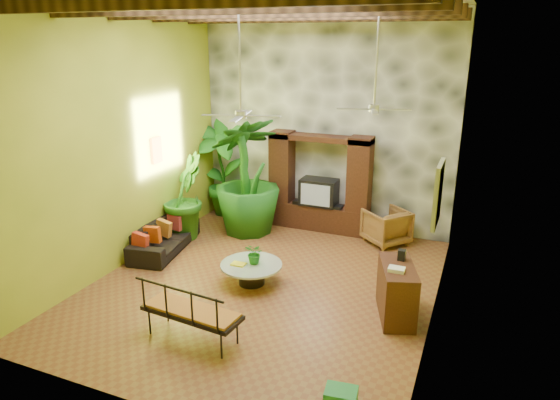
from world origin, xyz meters
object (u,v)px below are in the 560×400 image
at_px(ceiling_fan_front, 241,102).
at_px(wicker_armchair, 386,226).
at_px(tall_plant_c, 247,176).
at_px(iron_bench, 189,310).
at_px(ceiling_fan_back, 375,96).
at_px(entertainment_center, 319,190).
at_px(coffee_table, 251,271).
at_px(tall_plant_a, 221,166).
at_px(sofa, 165,237).
at_px(tall_plant_b, 184,196).
at_px(side_console, 397,291).

height_order(ceiling_fan_front, wicker_armchair, ceiling_fan_front).
distance_m(tall_plant_c, iron_bench, 4.62).
height_order(ceiling_fan_back, tall_plant_c, ceiling_fan_back).
height_order(entertainment_center, coffee_table, entertainment_center).
bearing_deg(entertainment_center, tall_plant_a, 179.70).
bearing_deg(ceiling_fan_front, ceiling_fan_back, 41.63).
xyz_separation_m(entertainment_center, tall_plant_a, (-2.63, 0.01, 0.31)).
xyz_separation_m(sofa, tall_plant_a, (0.02, 2.51, 0.98)).
bearing_deg(tall_plant_c, tall_plant_b, -145.14).
bearing_deg(entertainment_center, ceiling_fan_back, -50.43).
bearing_deg(sofa, tall_plant_c, -45.63).
bearing_deg(side_console, iron_bench, -162.97).
relative_size(ceiling_fan_front, tall_plant_b, 0.96).
relative_size(ceiling_fan_front, ceiling_fan_back, 1.00).
distance_m(ceiling_fan_back, coffee_table, 3.85).
relative_size(entertainment_center, tall_plant_c, 0.88).
bearing_deg(tall_plant_b, side_console, -17.75).
bearing_deg(ceiling_fan_back, sofa, -172.51).
bearing_deg(iron_bench, sofa, 136.13).
bearing_deg(coffee_table, tall_plant_b, 147.81).
bearing_deg(entertainment_center, side_console, -53.48).
height_order(tall_plant_a, iron_bench, tall_plant_a).
bearing_deg(tall_plant_a, tall_plant_c, -36.31).
bearing_deg(coffee_table, tall_plant_a, 126.75).
distance_m(tall_plant_a, tall_plant_c, 1.44).
distance_m(entertainment_center, coffee_table, 3.27).
bearing_deg(ceiling_fan_front, side_console, 5.24).
height_order(ceiling_fan_back, side_console, ceiling_fan_back).
bearing_deg(wicker_armchair, coffee_table, 7.31).
bearing_deg(entertainment_center, ceiling_fan_front, -93.24).
height_order(entertainment_center, tall_plant_c, tall_plant_c).
bearing_deg(tall_plant_c, wicker_armchair, 10.30).
xyz_separation_m(ceiling_fan_front, ceiling_fan_back, (1.80, 1.60, 0.00)).
bearing_deg(tall_plant_c, coffee_table, -62.40).
distance_m(sofa, side_console, 5.15).
relative_size(sofa, tall_plant_c, 0.75).
bearing_deg(sofa, ceiling_fan_back, -92.54).
distance_m(entertainment_center, iron_bench, 5.25).
bearing_deg(iron_bench, tall_plant_a, 119.30).
bearing_deg(sofa, ceiling_fan_front, -123.05).
distance_m(ceiling_fan_front, iron_bench, 3.33).
bearing_deg(tall_plant_b, coffee_table, -32.19).
height_order(iron_bench, side_console, iron_bench).
height_order(tall_plant_c, side_console, tall_plant_c).
distance_m(entertainment_center, wicker_armchair, 1.79).
bearing_deg(wicker_armchair, side_console, 54.87).
xyz_separation_m(ceiling_fan_back, tall_plant_c, (-3.07, 1.10, -2.04)).
height_order(tall_plant_b, side_console, tall_plant_b).
bearing_deg(side_console, entertainment_center, 108.13).
bearing_deg(wicker_armchair, ceiling_fan_back, 38.17).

